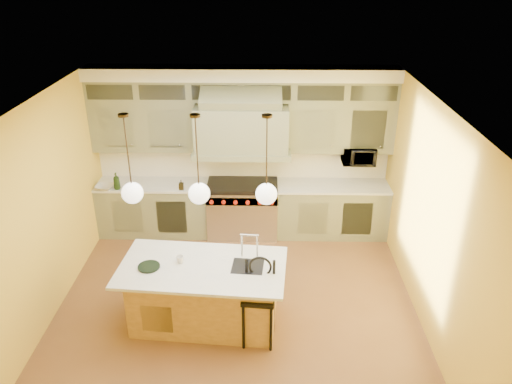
{
  "coord_description": "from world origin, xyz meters",
  "views": [
    {
      "loc": [
        0.38,
        -5.58,
        4.5
      ],
      "look_at": [
        0.26,
        0.7,
        1.49
      ],
      "focal_mm": 35.0,
      "sensor_mm": 36.0,
      "label": 1
    }
  ],
  "objects_px": {
    "range": "(243,208)",
    "kitchen_island": "(205,292)",
    "counter_stool": "(259,297)",
    "microwave": "(358,155)"
  },
  "relations": [
    {
      "from": "microwave",
      "to": "range",
      "type": "bearing_deg",
      "value": -176.88
    },
    {
      "from": "kitchen_island",
      "to": "counter_stool",
      "type": "height_order",
      "value": "kitchen_island"
    },
    {
      "from": "counter_stool",
      "to": "microwave",
      "type": "relative_size",
      "value": 2.13
    },
    {
      "from": "range",
      "to": "kitchen_island",
      "type": "xyz_separation_m",
      "value": [
        -0.39,
        -2.4,
        -0.01
      ]
    },
    {
      "from": "range",
      "to": "kitchen_island",
      "type": "bearing_deg",
      "value": -99.36
    },
    {
      "from": "counter_stool",
      "to": "microwave",
      "type": "bearing_deg",
      "value": 65.19
    },
    {
      "from": "kitchen_island",
      "to": "microwave",
      "type": "height_order",
      "value": "microwave"
    },
    {
      "from": "kitchen_island",
      "to": "counter_stool",
      "type": "relative_size",
      "value": 1.9
    },
    {
      "from": "kitchen_island",
      "to": "microwave",
      "type": "xyz_separation_m",
      "value": [
        2.34,
        2.5,
        0.98
      ]
    },
    {
      "from": "kitchen_island",
      "to": "counter_stool",
      "type": "bearing_deg",
      "value": -19.1
    }
  ]
}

